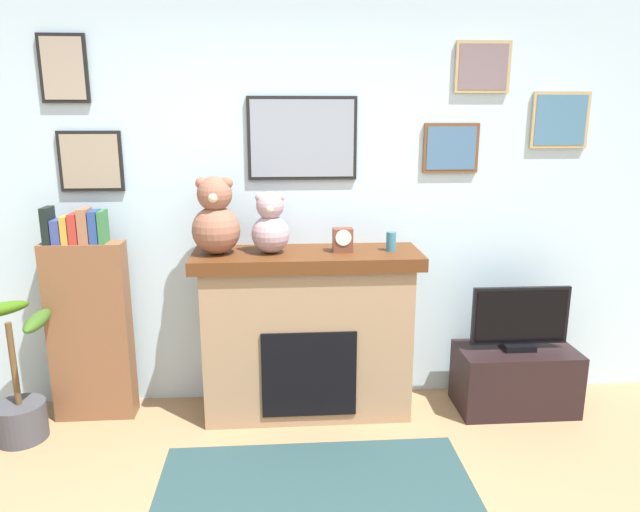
# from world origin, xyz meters

# --- Properties ---
(back_wall) EXTENTS (5.20, 0.15, 2.60)m
(back_wall) POSITION_xyz_m (0.00, 2.00, 1.31)
(back_wall) COLOR silver
(back_wall) RESTS_ON ground_plane
(fireplace) EXTENTS (1.41, 0.50, 1.07)m
(fireplace) POSITION_xyz_m (0.00, 1.72, 0.54)
(fireplace) COLOR #9A7958
(fireplace) RESTS_ON ground_plane
(bookshelf) EXTENTS (0.49, 0.16, 1.36)m
(bookshelf) POSITION_xyz_m (-1.36, 1.74, 0.63)
(bookshelf) COLOR brown
(bookshelf) RESTS_ON ground_plane
(potted_plant) EXTENTS (0.50, 0.54, 0.88)m
(potted_plant) POSITION_xyz_m (-1.73, 1.48, 0.33)
(potted_plant) COLOR #3F3F44
(potted_plant) RESTS_ON ground_plane
(tv_stand) EXTENTS (0.76, 0.40, 0.42)m
(tv_stand) POSITION_xyz_m (1.36, 1.64, 0.21)
(tv_stand) COLOR black
(tv_stand) RESTS_ON ground_plane
(television) EXTENTS (0.63, 0.14, 0.42)m
(television) POSITION_xyz_m (1.36, 1.64, 0.62)
(television) COLOR black
(television) RESTS_ON tv_stand
(area_rug) EXTENTS (1.66, 0.98, 0.01)m
(area_rug) POSITION_xyz_m (0.00, 0.82, 0.00)
(area_rug) COLOR #253F40
(area_rug) RESTS_ON ground_plane
(candle_jar) EXTENTS (0.06, 0.06, 0.12)m
(candle_jar) POSITION_xyz_m (0.52, 1.70, 1.13)
(candle_jar) COLOR teal
(candle_jar) RESTS_ON fireplace
(mantel_clock) EXTENTS (0.12, 0.09, 0.15)m
(mantel_clock) POSITION_xyz_m (0.22, 1.70, 1.15)
(mantel_clock) COLOR brown
(mantel_clock) RESTS_ON fireplace
(teddy_bear_tan) EXTENTS (0.29, 0.29, 0.47)m
(teddy_bear_tan) POSITION_xyz_m (-0.55, 1.70, 1.29)
(teddy_bear_tan) COLOR #8C5945
(teddy_bear_tan) RESTS_ON fireplace
(teddy_bear_cream) EXTENTS (0.23, 0.23, 0.37)m
(teddy_bear_cream) POSITION_xyz_m (-0.22, 1.70, 1.24)
(teddy_bear_cream) COLOR #A58B95
(teddy_bear_cream) RESTS_ON fireplace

